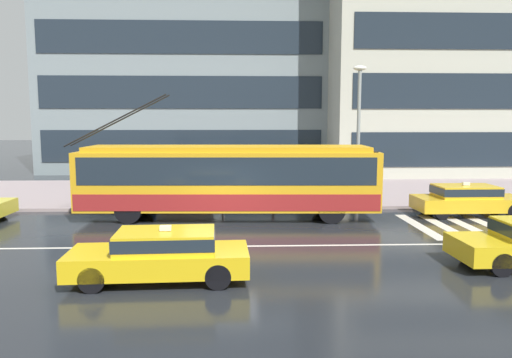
% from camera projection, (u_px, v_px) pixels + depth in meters
% --- Properties ---
extents(ground_plane, '(160.00, 160.00, 0.00)m').
position_uv_depth(ground_plane, '(221.00, 237.00, 16.64)').
color(ground_plane, '#202328').
extents(sidewalk_slab, '(80.00, 10.00, 0.14)m').
position_uv_depth(sidewalk_slab, '(227.00, 192.00, 26.48)').
color(sidewalk_slab, gray).
rests_on(sidewalk_slab, ground_plane).
extents(crosswalk_stripe_edge_near, '(0.44, 4.40, 0.01)m').
position_uv_depth(crosswalk_stripe_edge_near, '(419.00, 226.00, 18.38)').
color(crosswalk_stripe_edge_near, beige).
rests_on(crosswalk_stripe_edge_near, ground_plane).
extents(crosswalk_stripe_inner_a, '(0.44, 4.40, 0.01)m').
position_uv_depth(crosswalk_stripe_inner_a, '(443.00, 226.00, 18.42)').
color(crosswalk_stripe_inner_a, beige).
rests_on(crosswalk_stripe_inner_a, ground_plane).
extents(crosswalk_stripe_center, '(0.44, 4.40, 0.01)m').
position_uv_depth(crosswalk_stripe_center, '(466.00, 226.00, 18.45)').
color(crosswalk_stripe_center, beige).
rests_on(crosswalk_stripe_center, ground_plane).
extents(crosswalk_stripe_inner_b, '(0.44, 4.40, 0.01)m').
position_uv_depth(crosswalk_stripe_inner_b, '(489.00, 225.00, 18.49)').
color(crosswalk_stripe_inner_b, beige).
rests_on(crosswalk_stripe_inner_b, ground_plane).
extents(lane_centre_line, '(72.00, 0.14, 0.01)m').
position_uv_depth(lane_centre_line, '(220.00, 246.00, 15.45)').
color(lane_centre_line, silver).
rests_on(lane_centre_line, ground_plane).
extents(trolleybus, '(12.48, 2.95, 4.99)m').
position_uv_depth(trolleybus, '(229.00, 179.00, 19.76)').
color(trolleybus, gold).
rests_on(trolleybus, ground_plane).
extents(taxi_ahead_of_bus, '(4.47, 1.82, 1.39)m').
position_uv_depth(taxi_ahead_of_bus, '(468.00, 199.00, 20.39)').
color(taxi_ahead_of_bus, gold).
rests_on(taxi_ahead_of_bus, ground_plane).
extents(taxi_oncoming_near, '(4.47, 1.89, 1.39)m').
position_uv_depth(taxi_oncoming_near, '(162.00, 253.00, 12.11)').
color(taxi_oncoming_near, yellow).
rests_on(taxi_oncoming_near, ground_plane).
extents(bus_shelter, '(3.86, 1.84, 2.46)m').
position_uv_depth(bus_shelter, '(185.00, 161.00, 23.31)').
color(bus_shelter, gray).
rests_on(bus_shelter, sidewalk_slab).
extents(pedestrian_at_shelter, '(1.37, 1.37, 2.00)m').
position_uv_depth(pedestrian_at_shelter, '(150.00, 168.00, 22.44)').
color(pedestrian_at_shelter, navy).
rests_on(pedestrian_at_shelter, sidewalk_slab).
extents(pedestrian_approaching_curb, '(1.29, 1.29, 1.98)m').
position_uv_depth(pedestrian_approaching_curb, '(274.00, 169.00, 22.79)').
color(pedestrian_approaching_curb, '#4D4C4F').
rests_on(pedestrian_approaching_curb, sidewalk_slab).
extents(street_lamp, '(0.60, 0.32, 6.27)m').
position_uv_depth(street_lamp, '(359.00, 122.00, 22.35)').
color(street_lamp, '#8D9698').
rests_on(street_lamp, sidewalk_slab).
extents(office_tower_corner_left, '(21.62, 11.77, 23.36)m').
position_uv_depth(office_tower_corner_left, '(188.00, 24.00, 39.66)').
color(office_tower_corner_left, gray).
rests_on(office_tower_corner_left, ground_plane).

